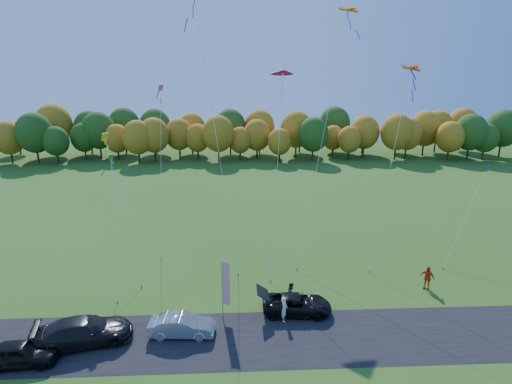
{
  "coord_description": "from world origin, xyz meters",
  "views": [
    {
      "loc": [
        -1.52,
        -26.15,
        16.21
      ],
      "look_at": [
        0.0,
        6.0,
        7.0
      ],
      "focal_mm": 28.0,
      "sensor_mm": 36.0,
      "label": 1
    }
  ],
  "objects_px": {
    "silver_sedan": "(182,325)",
    "feather_flag": "(225,283)",
    "black_suv": "(297,304)",
    "person_east": "(427,278)"
  },
  "relations": [
    {
      "from": "silver_sedan",
      "to": "person_east",
      "type": "height_order",
      "value": "person_east"
    },
    {
      "from": "silver_sedan",
      "to": "feather_flag",
      "type": "height_order",
      "value": "feather_flag"
    },
    {
      "from": "person_east",
      "to": "feather_flag",
      "type": "xyz_separation_m",
      "value": [
        -15.9,
        -3.22,
        1.73
      ]
    },
    {
      "from": "black_suv",
      "to": "feather_flag",
      "type": "relative_size",
      "value": 1.12
    },
    {
      "from": "black_suv",
      "to": "person_east",
      "type": "xyz_separation_m",
      "value": [
        10.83,
        2.89,
        0.28
      ]
    },
    {
      "from": "person_east",
      "to": "black_suv",
      "type": "bearing_deg",
      "value": -121.68
    },
    {
      "from": "silver_sedan",
      "to": "feather_flag",
      "type": "relative_size",
      "value": 0.97
    },
    {
      "from": "feather_flag",
      "to": "black_suv",
      "type": "bearing_deg",
      "value": 3.65
    },
    {
      "from": "black_suv",
      "to": "feather_flag",
      "type": "height_order",
      "value": "feather_flag"
    },
    {
      "from": "black_suv",
      "to": "silver_sedan",
      "type": "height_order",
      "value": "silver_sedan"
    }
  ]
}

